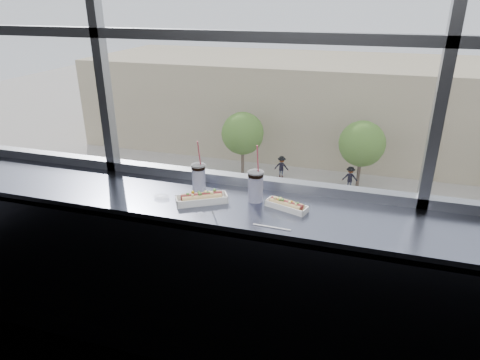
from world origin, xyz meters
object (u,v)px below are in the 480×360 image
(soda_cup_left, at_px, (199,176))
(pedestrian_a, at_px, (282,165))
(car_near_d, at_px, (469,285))
(car_far_a, at_px, (212,181))
(tree_left, at_px, (243,133))
(car_near_a, at_px, (97,223))
(hotdog_tray_left, at_px, (202,198))
(car_near_b, at_px, (225,245))
(soda_cup_right, at_px, (256,185))
(car_near_c, at_px, (309,257))
(tree_center, at_px, (362,144))
(wrapper, at_px, (161,197))
(loose_straw, at_px, (272,227))
(car_far_b, at_px, (391,202))
(pedestrian_b, at_px, (350,176))
(hotdog_tray_right, at_px, (287,205))

(soda_cup_left, height_order, pedestrian_a, soda_cup_left)
(car_near_d, relative_size, car_far_a, 1.05)
(tree_left, bearing_deg, car_near_a, -113.67)
(car_near_d, bearing_deg, hotdog_tray_left, 166.47)
(car_near_d, height_order, car_near_b, car_near_b)
(soda_cup_right, relative_size, car_near_d, 0.06)
(car_near_c, bearing_deg, tree_left, 36.22)
(pedestrian_a, bearing_deg, soda_cup_right, 100.66)
(pedestrian_a, distance_m, tree_center, 6.36)
(car_near_d, relative_size, tree_left, 1.17)
(hotdog_tray_left, bearing_deg, wrapper, 153.84)
(loose_straw, distance_m, car_near_a, 24.18)
(hotdog_tray_left, height_order, car_near_d, hotdog_tray_left)
(car_far_b, bearing_deg, tree_center, 25.37)
(wrapper, relative_size, pedestrian_b, 0.05)
(hotdog_tray_right, height_order, car_near_c, hotdog_tray_right)
(car_far_a, distance_m, tree_center, 11.08)
(car_near_a, distance_m, tree_center, 18.73)
(hotdog_tray_right, xyz_separation_m, pedestrian_a, (-5.59, 28.72, -11.04))
(pedestrian_b, bearing_deg, car_near_c, 83.77)
(car_near_d, bearing_deg, car_near_a, 97.27)
(wrapper, height_order, tree_center, wrapper)
(car_near_b, bearing_deg, car_far_b, -51.46)
(wrapper, height_order, car_far_a, wrapper)
(soda_cup_right, bearing_deg, pedestrian_b, 90.21)
(wrapper, xyz_separation_m, car_far_a, (-9.02, 24.34, -11.09))
(hotdog_tray_left, xyz_separation_m, tree_center, (0.75, 28.33, -8.61))
(soda_cup_left, xyz_separation_m, loose_straw, (0.53, -0.32, -0.09))
(soda_cup_right, relative_size, car_near_a, 0.05)
(car_near_d, relative_size, car_far_b, 1.00)
(soda_cup_left, xyz_separation_m, wrapper, (-0.17, -0.17, -0.08))
(tree_center, bearing_deg, hotdog_tray_left, -91.52)
(hotdog_tray_left, relative_size, car_near_c, 0.04)
(hotdog_tray_right, distance_m, tree_center, 29.54)
(hotdog_tray_right, bearing_deg, car_near_d, 89.09)
(wrapper, xyz_separation_m, pedestrian_a, (-4.86, 28.81, -11.02))
(tree_left, distance_m, tree_center, 8.92)
(loose_straw, relative_size, car_far_b, 0.03)
(car_near_a, distance_m, pedestrian_a, 14.99)
(soda_cup_left, xyz_separation_m, pedestrian_a, (-5.03, 28.64, -11.11))
(hotdog_tray_left, xyz_separation_m, loose_straw, (0.46, -0.17, -0.03))
(car_near_b, height_order, pedestrian_b, pedestrian_b)
(wrapper, bearing_deg, hotdog_tray_left, 4.12)
(car_near_b, bearing_deg, hotdog_tray_right, -164.27)
(soda_cup_left, bearing_deg, hotdog_tray_right, -8.58)
(soda_cup_left, bearing_deg, car_near_d, 68.78)
(loose_straw, distance_m, car_near_d, 20.66)
(tree_center, bearing_deg, wrapper, -92.02)
(wrapper, distance_m, car_near_a, 23.68)
(soda_cup_left, bearing_deg, hotdog_tray_left, -63.22)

